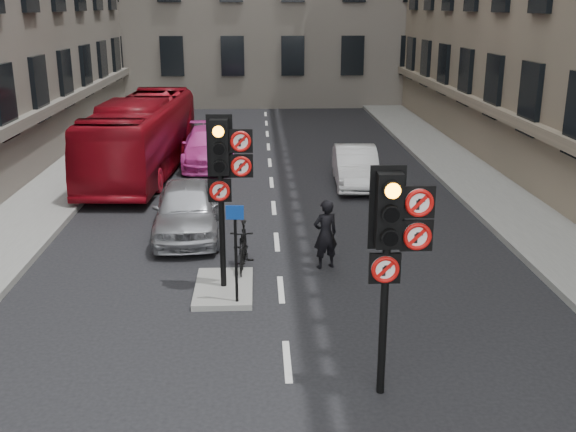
{
  "coord_description": "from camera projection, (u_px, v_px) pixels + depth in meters",
  "views": [
    {
      "loc": [
        -0.44,
        -8.08,
        5.73
      ],
      "look_at": [
        0.01,
        1.9,
        2.6
      ],
      "focal_mm": 42.0,
      "sensor_mm": 36.0,
      "label": 1
    }
  ],
  "objects": [
    {
      "name": "car_silver",
      "position": [
        187.0,
        209.0,
        17.41
      ],
      "size": [
        1.92,
        4.22,
        1.4
      ],
      "primitive_type": "imported",
      "rotation": [
        0.0,
        0.0,
        0.06
      ],
      "color": "#9A9CA2",
      "rests_on": "ground"
    },
    {
      "name": "pavement_right",
      "position": [
        502.0,
        193.0,
        21.16
      ],
      "size": [
        3.0,
        50.0,
        0.16
      ],
      "primitive_type": "cube",
      "color": "gray",
      "rests_on": "ground"
    },
    {
      "name": "motorcycle",
      "position": [
        243.0,
        247.0,
        15.16
      ],
      "size": [
        0.58,
        1.78,
        1.06
      ],
      "primitive_type": "imported",
      "rotation": [
        0.0,
        0.0,
        -0.05
      ],
      "color": "black",
      "rests_on": "ground"
    },
    {
      "name": "bus_red",
      "position": [
        142.0,
        137.0,
        23.56
      ],
      "size": [
        2.84,
        9.74,
        2.68
      ],
      "primitive_type": "imported",
      "rotation": [
        0.0,
        0.0,
        -0.06
      ],
      "color": "maroon",
      "rests_on": "ground"
    },
    {
      "name": "centre_island",
      "position": [
        224.0,
        288.0,
        14.13
      ],
      "size": [
        1.2,
        2.0,
        0.12
      ],
      "primitive_type": "cube",
      "color": "gray",
      "rests_on": "ground"
    },
    {
      "name": "signal_near",
      "position": [
        393.0,
        235.0,
        9.67
      ],
      "size": [
        0.91,
        0.4,
        3.58
      ],
      "color": "black",
      "rests_on": "ground"
    },
    {
      "name": "signal_far",
      "position": [
        224.0,
        165.0,
        13.33
      ],
      "size": [
        0.91,
        0.4,
        3.58
      ],
      "color": "black",
      "rests_on": "centre_island"
    },
    {
      "name": "car_white",
      "position": [
        356.0,
        166.0,
        22.27
      ],
      "size": [
        1.53,
        3.92,
        1.27
      ],
      "primitive_type": "imported",
      "rotation": [
        0.0,
        0.0,
        -0.05
      ],
      "color": "white",
      "rests_on": "ground"
    },
    {
      "name": "car_pink",
      "position": [
        208.0,
        147.0,
        25.14
      ],
      "size": [
        2.14,
        4.76,
        1.35
      ],
      "primitive_type": "imported",
      "rotation": [
        0.0,
        0.0,
        0.05
      ],
      "color": "#E142AE",
      "rests_on": "ground"
    },
    {
      "name": "pavement_left",
      "position": [
        37.0,
        199.0,
        20.53
      ],
      "size": [
        3.0,
        50.0,
        0.16
      ],
      "primitive_type": "cube",
      "color": "gray",
      "rests_on": "ground"
    },
    {
      "name": "info_sign",
      "position": [
        236.0,
        240.0,
        12.96
      ],
      "size": [
        0.34,
        0.11,
        2.0
      ],
      "rotation": [
        0.0,
        0.0,
        -0.07
      ],
      "color": "black",
      "rests_on": "centre_island"
    },
    {
      "name": "motorcyclist",
      "position": [
        325.0,
        234.0,
        15.17
      ],
      "size": [
        0.68,
        0.56,
        1.61
      ],
      "primitive_type": "imported",
      "rotation": [
        0.0,
        0.0,
        3.48
      ],
      "color": "black",
      "rests_on": "ground"
    }
  ]
}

